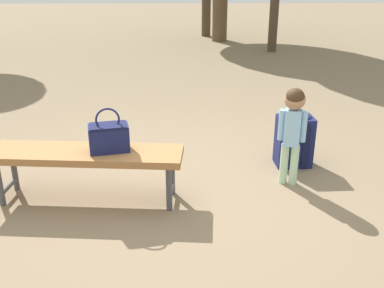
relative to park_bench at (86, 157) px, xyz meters
The scene contains 5 objects.
ground_plane 0.80m from the park_bench, ahead, with size 40.00×40.00×0.00m, color #7F6B51.
park_bench is the anchor object (origin of this frame).
handbag 0.27m from the park_bench, ahead, with size 0.35×0.24×0.37m.
child_standing 1.80m from the park_bench, ahead, with size 0.24×0.18×0.90m.
backpack_large 2.02m from the park_bench, 19.59° to the left, with size 0.35×0.32×0.57m.
Camera 1 is at (0.12, -3.44, 1.88)m, focal length 41.31 mm.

